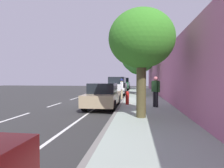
{
  "coord_description": "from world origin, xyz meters",
  "views": [
    {
      "loc": [
        2.79,
        -14.79,
        1.79
      ],
      "look_at": [
        0.62,
        2.09,
        1.32
      ],
      "focal_mm": 30.63,
      "sensor_mm": 36.0,
      "label": 1
    }
  ],
  "objects_px": {
    "bicycle_at_curb": "(120,95)",
    "street_tree_mid_block": "(141,40)",
    "fire_hydrant": "(127,98)",
    "pedestrian_on_phone": "(156,90)",
    "parked_pickup_green_far": "(123,84)",
    "cyclist_with_backpack": "(122,87)",
    "parked_sedan_tan_second": "(103,96)",
    "street_tree_far_end": "(139,59)",
    "street_tree_corner": "(138,62)",
    "parked_suv_white_mid": "(118,86)"
  },
  "relations": [
    {
      "from": "parked_sedan_tan_second",
      "to": "cyclist_with_backpack",
      "type": "relative_size",
      "value": 2.44
    },
    {
      "from": "parked_pickup_green_far",
      "to": "parked_sedan_tan_second",
      "type": "bearing_deg",
      "value": -89.7
    },
    {
      "from": "street_tree_corner",
      "to": "fire_hydrant",
      "type": "relative_size",
      "value": 7.15
    },
    {
      "from": "fire_hydrant",
      "to": "pedestrian_on_phone",
      "type": "bearing_deg",
      "value": -29.34
    },
    {
      "from": "parked_sedan_tan_second",
      "to": "parked_pickup_green_far",
      "type": "height_order",
      "value": "parked_pickup_green_far"
    },
    {
      "from": "street_tree_far_end",
      "to": "pedestrian_on_phone",
      "type": "distance_m",
      "value": 8.92
    },
    {
      "from": "parked_suv_white_mid",
      "to": "bicycle_at_curb",
      "type": "xyz_separation_m",
      "value": [
        0.64,
        -4.25,
        -0.66
      ]
    },
    {
      "from": "parked_suv_white_mid",
      "to": "street_tree_corner",
      "type": "bearing_deg",
      "value": 73.53
    },
    {
      "from": "fire_hydrant",
      "to": "bicycle_at_curb",
      "type": "bearing_deg",
      "value": 100.25
    },
    {
      "from": "bicycle_at_curb",
      "to": "cyclist_with_backpack",
      "type": "bearing_deg",
      "value": -63.63
    },
    {
      "from": "street_tree_far_end",
      "to": "street_tree_corner",
      "type": "height_order",
      "value": "street_tree_corner"
    },
    {
      "from": "street_tree_far_end",
      "to": "pedestrian_on_phone",
      "type": "bearing_deg",
      "value": -83.97
    },
    {
      "from": "cyclist_with_backpack",
      "to": "pedestrian_on_phone",
      "type": "height_order",
      "value": "pedestrian_on_phone"
    },
    {
      "from": "parked_sedan_tan_second",
      "to": "parked_suv_white_mid",
      "type": "relative_size",
      "value": 0.93
    },
    {
      "from": "street_tree_corner",
      "to": "bicycle_at_curb",
      "type": "bearing_deg",
      "value": -97.87
    },
    {
      "from": "cyclist_with_backpack",
      "to": "street_tree_mid_block",
      "type": "relative_size",
      "value": 0.4
    },
    {
      "from": "fire_hydrant",
      "to": "street_tree_mid_block",
      "type": "bearing_deg",
      "value": -79.07
    },
    {
      "from": "parked_pickup_green_far",
      "to": "pedestrian_on_phone",
      "type": "bearing_deg",
      "value": -80.64
    },
    {
      "from": "cyclist_with_backpack",
      "to": "street_tree_mid_block",
      "type": "distance_m",
      "value": 8.92
    },
    {
      "from": "fire_hydrant",
      "to": "parked_suv_white_mid",
      "type": "bearing_deg",
      "value": 99.49
    },
    {
      "from": "parked_suv_white_mid",
      "to": "cyclist_with_backpack",
      "type": "relative_size",
      "value": 2.62
    },
    {
      "from": "bicycle_at_curb",
      "to": "pedestrian_on_phone",
      "type": "height_order",
      "value": "pedestrian_on_phone"
    },
    {
      "from": "street_tree_mid_block",
      "to": "fire_hydrant",
      "type": "bearing_deg",
      "value": 100.93
    },
    {
      "from": "parked_pickup_green_far",
      "to": "pedestrian_on_phone",
      "type": "relative_size",
      "value": 3.03
    },
    {
      "from": "parked_pickup_green_far",
      "to": "pedestrian_on_phone",
      "type": "xyz_separation_m",
      "value": [
        3.23,
        -19.58,
        0.26
      ]
    },
    {
      "from": "parked_sedan_tan_second",
      "to": "bicycle_at_curb",
      "type": "relative_size",
      "value": 2.73
    },
    {
      "from": "parked_suv_white_mid",
      "to": "street_tree_corner",
      "type": "distance_m",
      "value": 8.77
    },
    {
      "from": "street_tree_corner",
      "to": "cyclist_with_backpack",
      "type": "bearing_deg",
      "value": -96.59
    },
    {
      "from": "parked_sedan_tan_second",
      "to": "parked_suv_white_mid",
      "type": "distance_m",
      "value": 9.77
    },
    {
      "from": "street_tree_corner",
      "to": "fire_hydrant",
      "type": "distance_m",
      "value": 17.41
    },
    {
      "from": "parked_pickup_green_far",
      "to": "fire_hydrant",
      "type": "distance_m",
      "value": 18.71
    },
    {
      "from": "parked_suv_white_mid",
      "to": "bicycle_at_curb",
      "type": "distance_m",
      "value": 4.35
    },
    {
      "from": "parked_suv_white_mid",
      "to": "cyclist_with_backpack",
      "type": "xyz_separation_m",
      "value": [
        0.86,
        -4.7,
        0.09
      ]
    },
    {
      "from": "street_tree_far_end",
      "to": "cyclist_with_backpack",
      "type": "bearing_deg",
      "value": -115.36
    },
    {
      "from": "bicycle_at_curb",
      "to": "fire_hydrant",
      "type": "bearing_deg",
      "value": -79.75
    },
    {
      "from": "bicycle_at_curb",
      "to": "cyclist_with_backpack",
      "type": "distance_m",
      "value": 0.9
    },
    {
      "from": "parked_sedan_tan_second",
      "to": "street_tree_far_end",
      "type": "relative_size",
      "value": 0.87
    },
    {
      "from": "parked_pickup_green_far",
      "to": "fire_hydrant",
      "type": "height_order",
      "value": "parked_pickup_green_far"
    },
    {
      "from": "street_tree_mid_block",
      "to": "street_tree_far_end",
      "type": "relative_size",
      "value": 0.89
    },
    {
      "from": "parked_suv_white_mid",
      "to": "cyclist_with_backpack",
      "type": "height_order",
      "value": "parked_suv_white_mid"
    },
    {
      "from": "bicycle_at_curb",
      "to": "street_tree_mid_block",
      "type": "height_order",
      "value": "street_tree_mid_block"
    },
    {
      "from": "parked_sedan_tan_second",
      "to": "pedestrian_on_phone",
      "type": "distance_m",
      "value": 3.17
    },
    {
      "from": "parked_suv_white_mid",
      "to": "parked_pickup_green_far",
      "type": "relative_size",
      "value": 0.89
    },
    {
      "from": "street_tree_mid_block",
      "to": "fire_hydrant",
      "type": "distance_m",
      "value": 4.96
    },
    {
      "from": "bicycle_at_curb",
      "to": "street_tree_far_end",
      "type": "height_order",
      "value": "street_tree_far_end"
    },
    {
      "from": "parked_sedan_tan_second",
      "to": "bicycle_at_curb",
      "type": "xyz_separation_m",
      "value": [
        0.56,
        5.52,
        -0.39
      ]
    },
    {
      "from": "parked_suv_white_mid",
      "to": "street_tree_mid_block",
      "type": "relative_size",
      "value": 1.04
    },
    {
      "from": "parked_pickup_green_far",
      "to": "parked_suv_white_mid",
      "type": "bearing_deg",
      "value": -89.86
    },
    {
      "from": "parked_sedan_tan_second",
      "to": "parked_suv_white_mid",
      "type": "xyz_separation_m",
      "value": [
        -0.08,
        9.77,
        0.27
      ]
    },
    {
      "from": "pedestrian_on_phone",
      "to": "street_tree_far_end",
      "type": "bearing_deg",
      "value": 96.03
    }
  ]
}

